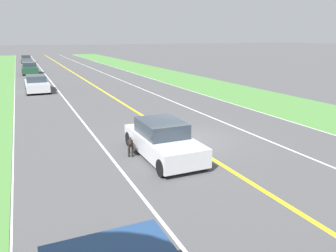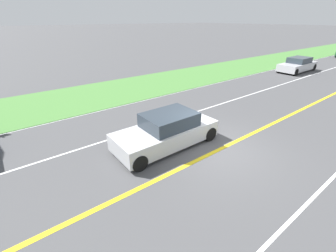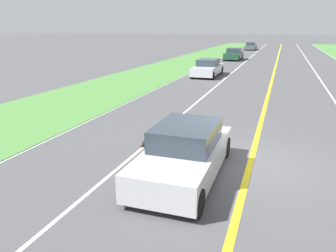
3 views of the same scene
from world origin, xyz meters
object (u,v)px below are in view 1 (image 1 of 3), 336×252
object	(u,v)px
car_trailing_near	(37,84)
car_trailing_mid	(30,68)
dog	(130,144)
ego_car	(163,140)
car_trailing_far	(26,59)

from	to	relation	value
car_trailing_near	car_trailing_mid	bearing A→B (deg)	-89.90
dog	car_trailing_mid	xyz separation A→B (m)	(2.46, -33.55, 0.18)
ego_car	car_trailing_near	bearing A→B (deg)	-79.38
ego_car	dog	distance (m)	1.27
car_trailing_far	dog	bearing A→B (deg)	92.47
car_trailing_far	ego_car	bearing A→B (deg)	93.64
dog	car_trailing_mid	world-z (taller)	car_trailing_mid
car_trailing_near	car_trailing_mid	world-z (taller)	car_trailing_mid
ego_car	car_trailing_far	size ratio (longest dim) A/B	0.90
car_trailing_near	car_trailing_mid	xyz separation A→B (m)	(0.03, -15.07, 0.04)
ego_car	car_trailing_near	distance (m)	19.35
car_trailing_near	car_trailing_mid	size ratio (longest dim) A/B	1.02
dog	car_trailing_far	size ratio (longest dim) A/B	0.22
ego_car	dog	size ratio (longest dim) A/B	4.07
dog	car_trailing_mid	size ratio (longest dim) A/B	0.23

